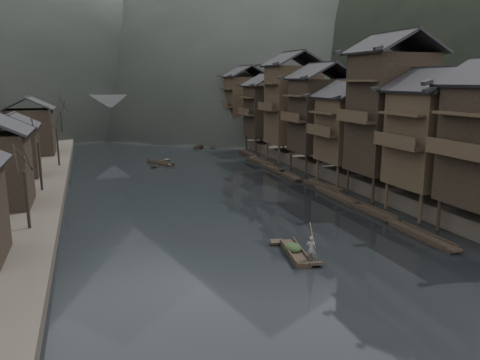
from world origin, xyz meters
name	(u,v)px	position (x,y,z in m)	size (l,w,h in m)	color
water	(250,227)	(0.00, 0.00, 0.00)	(300.00, 300.00, 0.00)	black
right_bank	(357,142)	(35.00, 40.00, 0.90)	(40.00, 200.00, 1.80)	#2D2823
stilt_houses	(327,103)	(17.28, 19.44, 9.11)	(9.00, 67.60, 17.00)	black
left_houses	(8,140)	(-20.50, 20.12, 5.66)	(8.10, 53.20, 8.73)	black
bare_trees	(47,128)	(-17.00, 26.44, 6.26)	(3.67, 74.86, 7.34)	black
moored_sampans	(304,181)	(11.94, 14.53, 0.20)	(2.99, 50.81, 0.47)	black
midriver_boats	(176,145)	(3.27, 51.46, 0.20)	(13.86, 42.77, 0.45)	black
stone_bridge	(144,112)	(0.00, 72.00, 5.11)	(40.00, 6.00, 9.00)	#4C4C4F
hero_sampan	(295,252)	(0.86, -6.97, 0.20)	(1.94, 5.42, 0.44)	black
cargo_heap	(293,243)	(0.82, -6.73, 0.79)	(1.18, 1.54, 0.71)	black
boatman	(311,245)	(1.19, -8.81, 1.31)	(0.63, 0.42, 1.74)	#515153
bamboo_pole	(315,205)	(1.39, -8.81, 4.03)	(0.06, 0.06, 4.27)	#8C7A51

